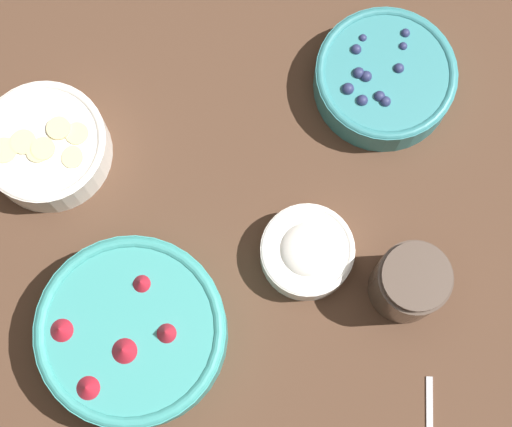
# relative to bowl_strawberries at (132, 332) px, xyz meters

# --- Properties ---
(ground_plane) EXTENTS (4.00, 4.00, 0.00)m
(ground_plane) POSITION_rel_bowl_strawberries_xyz_m (-0.07, -0.16, -0.04)
(ground_plane) COLOR #4C3323
(bowl_strawberries) EXTENTS (0.23, 0.23, 0.09)m
(bowl_strawberries) POSITION_rel_bowl_strawberries_xyz_m (0.00, 0.00, 0.00)
(bowl_strawberries) COLOR teal
(bowl_strawberries) RESTS_ON ground_plane
(bowl_blueberries) EXTENTS (0.18, 0.18, 0.06)m
(bowl_blueberries) POSITION_rel_bowl_strawberries_xyz_m (-0.31, -0.34, -0.01)
(bowl_blueberries) COLOR teal
(bowl_blueberries) RESTS_ON ground_plane
(bowl_bananas) EXTENTS (0.16, 0.16, 0.06)m
(bowl_bananas) POSITION_rel_bowl_strawberries_xyz_m (0.13, -0.23, -0.01)
(bowl_bananas) COLOR white
(bowl_bananas) RESTS_ON ground_plane
(bowl_cream) EXTENTS (0.12, 0.12, 0.06)m
(bowl_cream) POSITION_rel_bowl_strawberries_xyz_m (-0.21, -0.11, -0.01)
(bowl_cream) COLOR white
(bowl_cream) RESTS_ON ground_plane
(jar_chocolate) EXTENTS (0.09, 0.09, 0.10)m
(jar_chocolate) POSITION_rel_bowl_strawberries_xyz_m (-0.33, -0.07, 0.01)
(jar_chocolate) COLOR #4C3D33
(jar_chocolate) RESTS_ON ground_plane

